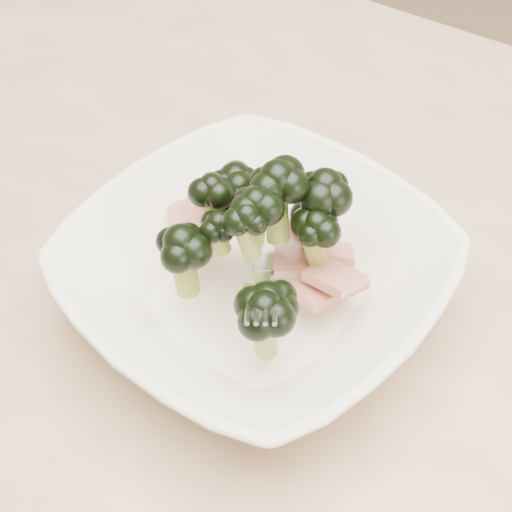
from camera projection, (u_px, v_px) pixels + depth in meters
The scene contains 2 objects.
dining_table at pixel (343, 385), 0.59m from camera, with size 1.20×0.80×0.75m.
broccoli_dish at pixel (256, 267), 0.49m from camera, with size 0.28×0.28×0.12m.
Camera 1 is at (0.12, -0.30, 1.16)m, focal length 50.00 mm.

